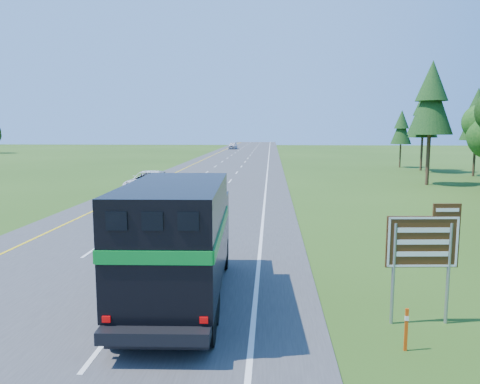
# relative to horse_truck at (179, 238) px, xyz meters

# --- Properties ---
(road) EXTENTS (15.00, 260.00, 0.04)m
(road) POSITION_rel_horse_truck_xyz_m (-3.19, 36.06, -2.04)
(road) COLOR #38383A
(road) RESTS_ON ground
(lane_markings) EXTENTS (11.15, 260.00, 0.01)m
(lane_markings) POSITION_rel_horse_truck_xyz_m (-3.19, 36.06, -2.01)
(lane_markings) COLOR yellow
(lane_markings) RESTS_ON road
(horse_truck) EXTENTS (3.01, 8.62, 3.77)m
(horse_truck) POSITION_rel_horse_truck_xyz_m (0.00, 0.00, 0.00)
(horse_truck) COLOR black
(horse_truck) RESTS_ON road
(white_suv) EXTENTS (3.14, 6.62, 1.83)m
(white_suv) POSITION_rel_horse_truck_xyz_m (-7.15, 23.69, -1.10)
(white_suv) COLOR white
(white_suv) RESTS_ON road
(far_car) EXTENTS (2.15, 5.24, 1.78)m
(far_car) POSITION_rel_horse_truck_xyz_m (-7.06, 105.60, -1.13)
(far_car) COLOR silver
(far_car) RESTS_ON road
(exit_sign) EXTENTS (1.98, 0.22, 3.36)m
(exit_sign) POSITION_rel_horse_truck_xyz_m (6.91, -1.08, 0.13)
(exit_sign) COLOR gray
(exit_sign) RESTS_ON ground
(delineator) EXTENTS (0.09, 0.05, 1.07)m
(delineator) POSITION_rel_horse_truck_xyz_m (6.05, -2.75, -1.48)
(delineator) COLOR #D5400B
(delineator) RESTS_ON ground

